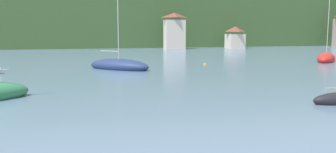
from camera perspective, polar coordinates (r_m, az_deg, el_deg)
The scene contains 6 objects.
wooded_hillside at distance 116.65m, azimuth -13.45°, elevation 9.59°, with size 352.00×50.02×40.53m.
shore_building_westcentral at distance 84.91m, azimuth 1.04°, elevation 7.20°, with size 4.81×3.58×8.55m.
shore_building_central at distance 90.55m, azimuth 10.65°, elevation 6.13°, with size 3.98×4.35×5.40m.
sailboat_far_2 at distance 42.11m, azimuth -7.86°, elevation 1.69°, with size 7.76×7.48×11.52m.
sailboat_far_9 at distance 56.82m, azimuth 23.96°, elevation 2.62°, with size 6.54×6.69×10.80m.
mooring_buoy_near at distance 47.76m, azimuth 5.92°, elevation 1.93°, with size 0.41×0.41×0.41m, color orange.
Camera 1 is at (-6.07, 12.68, 4.62)m, focal length 38.15 mm.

